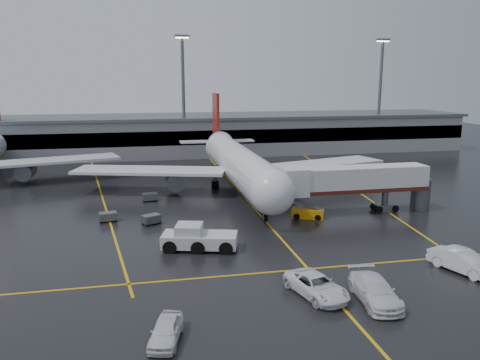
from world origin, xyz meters
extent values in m
plane|color=black|center=(0.00, 0.00, 0.00)|extent=(220.00, 220.00, 0.00)
cube|color=gold|center=(0.00, 0.00, 0.01)|extent=(0.25, 90.00, 0.02)
cube|color=gold|center=(0.00, -22.00, 0.01)|extent=(60.00, 0.25, 0.02)
cube|color=gold|center=(-20.00, 10.00, 0.01)|extent=(9.99, 69.35, 0.02)
cube|color=gold|center=(18.00, 10.00, 0.01)|extent=(7.57, 69.64, 0.02)
cube|color=gray|center=(0.00, 48.00, 4.00)|extent=(120.00, 18.00, 8.00)
cube|color=black|center=(0.00, 39.20, 4.50)|extent=(120.00, 0.40, 3.00)
cube|color=#595B60|center=(0.00, 48.00, 8.30)|extent=(122.00, 19.00, 0.60)
cylinder|color=#595B60|center=(-5.00, 42.00, 12.50)|extent=(0.70, 0.70, 25.00)
cube|color=#595B60|center=(-5.00, 42.00, 25.20)|extent=(3.00, 1.20, 0.50)
cube|color=#FFE5B2|center=(-5.00, 42.00, 24.90)|extent=(2.60, 0.90, 0.20)
cylinder|color=#595B60|center=(40.00, 42.00, 12.50)|extent=(0.70, 0.70, 25.00)
cube|color=#595B60|center=(40.00, 42.00, 25.20)|extent=(3.00, 1.20, 0.50)
cube|color=#FFE5B2|center=(40.00, 42.00, 24.90)|extent=(2.60, 0.90, 0.20)
cylinder|color=silver|center=(0.00, 8.00, 4.20)|extent=(5.20, 36.00, 5.20)
sphere|color=silver|center=(0.00, -10.00, 4.20)|extent=(5.20, 5.20, 5.20)
cone|color=silver|center=(0.00, 29.00, 4.80)|extent=(4.94, 8.00, 4.94)
cube|color=maroon|center=(0.00, 30.00, 9.70)|extent=(0.50, 5.50, 8.50)
cube|color=silver|center=(0.00, 29.00, 5.00)|extent=(14.00, 3.00, 0.25)
cube|color=silver|center=(-13.00, 10.00, 3.40)|extent=(22.80, 11.83, 0.40)
cube|color=silver|center=(13.00, 10.00, 3.40)|extent=(22.80, 11.83, 0.40)
cylinder|color=#595B60|center=(-9.50, 9.00, 2.00)|extent=(2.60, 4.50, 2.60)
cylinder|color=#595B60|center=(9.50, 9.00, 2.00)|extent=(2.60, 4.50, 2.60)
cylinder|color=#595B60|center=(0.00, -7.00, 1.00)|extent=(0.56, 0.56, 2.00)
cylinder|color=#595B60|center=(-3.20, 11.00, 1.00)|extent=(0.56, 0.56, 2.00)
cylinder|color=#595B60|center=(3.20, 11.00, 1.00)|extent=(0.56, 0.56, 2.00)
cylinder|color=black|center=(0.00, -7.00, 0.45)|extent=(0.40, 1.10, 1.10)
cylinder|color=black|center=(-3.20, 11.00, 0.55)|extent=(1.00, 1.40, 1.40)
cylinder|color=black|center=(3.20, 11.00, 0.55)|extent=(1.00, 1.40, 1.40)
cube|color=silver|center=(-29.00, 22.00, 3.40)|extent=(22.80, 11.83, 0.40)
cylinder|color=#595B60|center=(-32.50, 21.00, 2.00)|extent=(2.60, 4.50, 2.60)
cube|color=silver|center=(12.00, -6.00, 4.40)|extent=(18.00, 3.20, 3.00)
cube|color=#4D1912|center=(12.00, -6.00, 3.10)|extent=(18.00, 3.30, 0.50)
cube|color=silver|center=(3.80, -6.00, 4.40)|extent=(3.00, 3.40, 3.30)
cylinder|color=#595B60|center=(16.00, -6.00, 1.50)|extent=(0.80, 0.80, 3.00)
cube|color=#595B60|center=(16.00, -6.00, 0.45)|extent=(2.60, 1.60, 0.90)
cylinder|color=#595B60|center=(21.00, -6.00, 2.00)|extent=(2.40, 2.40, 4.00)
cylinder|color=black|center=(14.90, -6.00, 0.45)|extent=(0.90, 1.80, 0.90)
cylinder|color=black|center=(17.10, -6.00, 0.45)|extent=(0.90, 1.80, 0.90)
cube|color=#BDBDC0|center=(-8.77, -14.96, 0.94)|extent=(7.84, 4.73, 1.26)
cube|color=#BDBDC0|center=(-9.78, -14.69, 1.99)|extent=(3.08, 3.08, 1.05)
cube|color=black|center=(-9.78, -14.69, 1.99)|extent=(2.77, 2.77, 0.94)
cylinder|color=black|center=(-11.40, -14.25, 0.58)|extent=(2.13, 3.39, 1.36)
cylinder|color=black|center=(-8.77, -14.96, 0.58)|extent=(2.13, 3.39, 1.36)
cylinder|color=black|center=(-6.14, -15.66, 0.58)|extent=(2.13, 3.39, 1.36)
cube|color=orange|center=(5.36, -6.91, 0.58)|extent=(4.12, 2.98, 1.16)
cube|color=#595B60|center=(5.36, -6.91, 1.69)|extent=(3.74, 2.35, 1.33)
cylinder|color=black|center=(4.20, -6.40, 0.32)|extent=(1.40, 1.94, 0.74)
cylinder|color=black|center=(6.52, -7.42, 0.32)|extent=(1.40, 1.94, 0.74)
imported|color=white|center=(-1.20, -27.13, 0.83)|extent=(4.26, 6.50, 1.66)
imported|color=silver|center=(2.75, -28.96, 0.91)|extent=(3.10, 6.47, 1.82)
imported|color=silver|center=(12.92, -25.31, 0.98)|extent=(3.96, 6.31, 1.96)
imported|color=white|center=(-12.96, -31.32, 0.75)|extent=(2.82, 4.71, 1.50)
cube|color=#595B60|center=(-13.27, -5.59, 0.65)|extent=(2.37, 2.08, 0.90)
cylinder|color=black|center=(-13.75, -6.40, 0.18)|extent=(0.40, 0.20, 0.40)
cylinder|color=black|center=(-12.33, -5.67, 0.18)|extent=(0.40, 0.20, 0.40)
cylinder|color=black|center=(-14.21, -5.52, 0.18)|extent=(0.40, 0.20, 0.40)
cylinder|color=black|center=(-12.79, -4.78, 0.18)|extent=(0.40, 0.20, 0.40)
cube|color=#595B60|center=(-18.24, -3.50, 0.65)|extent=(2.18, 1.59, 0.90)
cylinder|color=black|center=(-18.95, -4.12, 0.18)|extent=(0.40, 0.20, 0.40)
cylinder|color=black|center=(-17.37, -3.87, 0.18)|extent=(0.40, 0.20, 0.40)
cylinder|color=black|center=(-19.11, -3.13, 0.18)|extent=(0.40, 0.20, 0.40)
cylinder|color=black|center=(-17.53, -2.88, 0.18)|extent=(0.40, 0.20, 0.40)
cube|color=#595B60|center=(-13.18, 5.28, 0.65)|extent=(2.15, 1.54, 0.90)
cylinder|color=black|center=(-13.91, 4.68, 0.18)|extent=(0.40, 0.20, 0.40)
cylinder|color=black|center=(-12.33, 4.89, 0.18)|extent=(0.40, 0.20, 0.40)
cylinder|color=black|center=(-14.04, 5.67, 0.18)|extent=(0.40, 0.20, 0.40)
cylinder|color=black|center=(-12.45, 5.88, 0.18)|extent=(0.40, 0.20, 0.40)
camera|label=1|loc=(-13.94, -59.18, 16.42)|focal=35.35mm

